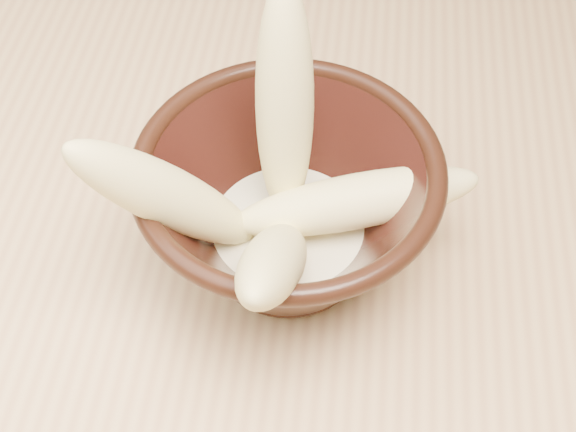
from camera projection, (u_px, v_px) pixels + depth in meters
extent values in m
cube|color=tan|center=(29.00, 279.00, 0.58)|extent=(1.20, 0.80, 0.04)
cylinder|color=black|center=(288.00, 256.00, 0.56)|extent=(0.08, 0.08, 0.01)
cylinder|color=black|center=(288.00, 240.00, 0.55)|extent=(0.08, 0.08, 0.01)
torus|color=black|center=(288.00, 169.00, 0.49)|extent=(0.19, 0.19, 0.01)
cylinder|color=beige|center=(288.00, 231.00, 0.54)|extent=(0.11, 0.11, 0.02)
ellipsoid|color=#F4E690|center=(285.00, 108.00, 0.49)|extent=(0.04, 0.07, 0.17)
ellipsoid|color=#F4E690|center=(169.00, 197.00, 0.47)|extent=(0.13, 0.09, 0.15)
ellipsoid|color=#F4E690|center=(355.00, 201.00, 0.51)|extent=(0.17, 0.07, 0.06)
ellipsoid|color=#F4E690|center=(273.00, 263.00, 0.46)|extent=(0.04, 0.14, 0.13)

